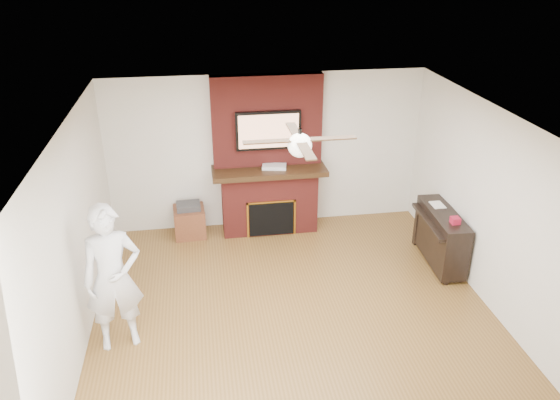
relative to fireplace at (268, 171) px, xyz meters
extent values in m
cube|color=brown|center=(0.00, -2.55, -1.09)|extent=(5.36, 5.86, 0.18)
cube|color=white|center=(0.00, -2.55, 1.59)|extent=(5.36, 5.86, 0.18)
cube|color=beige|center=(0.00, 0.29, 0.25)|extent=(5.36, 0.18, 2.50)
cube|color=beige|center=(-2.59, -2.55, 0.25)|extent=(0.18, 5.86, 2.50)
cube|color=beige|center=(2.59, -2.55, 0.25)|extent=(0.18, 5.86, 2.50)
cube|color=maroon|center=(0.00, -0.05, -0.50)|extent=(1.50, 0.50, 1.00)
cube|color=black|center=(0.00, -0.08, 0.04)|extent=(1.78, 0.64, 0.08)
cube|color=maroon|center=(0.00, 0.10, 0.79)|extent=(1.70, 0.20, 1.42)
cube|color=black|center=(0.00, -0.30, -0.69)|extent=(0.70, 0.06, 0.55)
cube|color=#BF8C2D|center=(0.00, -0.31, -0.40)|extent=(0.78, 0.02, 0.03)
cube|color=#BF8C2D|center=(-0.38, -0.31, -0.69)|extent=(0.03, 0.02, 0.61)
cube|color=#BF8C2D|center=(0.38, -0.31, -0.69)|extent=(0.03, 0.02, 0.61)
cube|color=black|center=(0.00, -0.04, 0.68)|extent=(1.00, 0.07, 0.60)
cube|color=tan|center=(0.00, -0.08, 0.68)|extent=(0.92, 0.01, 0.52)
cylinder|color=black|center=(0.00, -2.55, 1.43)|extent=(0.04, 0.04, 0.14)
sphere|color=white|center=(0.00, -2.55, 1.32)|extent=(0.26, 0.26, 0.26)
cube|color=black|center=(0.33, -2.55, 1.38)|extent=(0.55, 0.11, 0.01)
cube|color=black|center=(0.00, -2.22, 1.38)|extent=(0.11, 0.55, 0.01)
cube|color=black|center=(-0.33, -2.55, 1.38)|extent=(0.55, 0.11, 0.01)
cube|color=black|center=(0.00, -2.88, 1.38)|extent=(0.11, 0.55, 0.01)
imported|color=silver|center=(-2.10, -2.59, -0.11)|extent=(0.73, 0.56, 1.77)
cube|color=#582C19|center=(-1.29, -0.07, -0.76)|extent=(0.51, 0.51, 0.46)
cube|color=#303033|center=(-1.29, -0.07, -0.49)|extent=(0.38, 0.32, 0.09)
cube|color=black|center=(2.31, -1.47, -0.57)|extent=(0.43, 1.26, 0.76)
cube|color=black|center=(2.18, -2.02, -0.66)|extent=(0.06, 0.10, 0.67)
cube|color=black|center=(2.18, -0.91, -0.66)|extent=(0.06, 0.10, 0.67)
cube|color=black|center=(2.10, -1.47, -0.31)|extent=(0.20, 1.15, 0.05)
cube|color=silver|center=(2.31, -1.23, -0.18)|extent=(0.17, 0.24, 0.01)
cube|color=maroon|center=(2.31, -1.80, -0.14)|extent=(0.11, 0.11, 0.09)
cube|color=silver|center=(0.08, -0.10, 0.11)|extent=(0.41, 0.28, 0.05)
cylinder|color=orange|center=(-0.18, -0.24, -0.94)|extent=(0.07, 0.07, 0.11)
cylinder|color=#327D34|center=(0.02, -0.23, -0.95)|extent=(0.06, 0.06, 0.08)
cylinder|color=beige|center=(0.14, -0.20, -0.94)|extent=(0.08, 0.08, 0.10)
cylinder|color=#2D4589|center=(0.15, -0.16, -0.95)|extent=(0.06, 0.06, 0.09)
camera|label=1|loc=(-1.05, -7.92, 3.26)|focal=35.00mm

